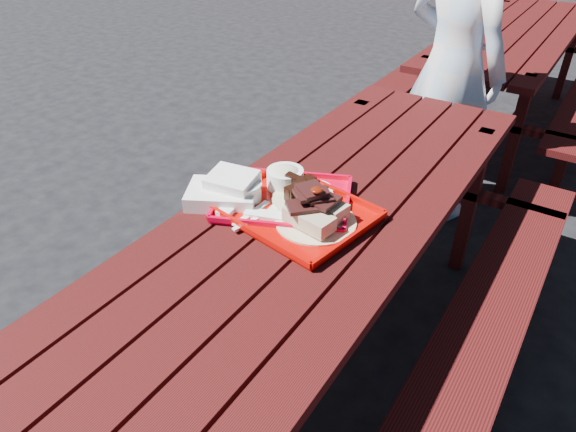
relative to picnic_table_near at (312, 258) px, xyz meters
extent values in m
plane|color=black|center=(0.00, 0.00, -0.56)|extent=(60.00, 60.00, 0.00)
cube|color=#400D0C|center=(-0.30, 0.00, 0.17)|extent=(0.14, 2.40, 0.04)
cube|color=#400D0C|center=(-0.15, 0.00, 0.17)|extent=(0.14, 2.40, 0.04)
cube|color=#400D0C|center=(0.00, 0.00, 0.17)|extent=(0.14, 2.40, 0.04)
cube|color=#400D0C|center=(0.15, 0.00, 0.17)|extent=(0.14, 2.40, 0.04)
cube|color=#400D0C|center=(0.30, 0.00, 0.17)|extent=(0.14, 2.40, 0.04)
cube|color=#400D0C|center=(-0.58, 0.00, -0.13)|extent=(0.25, 2.40, 0.04)
cube|color=#400D0C|center=(-0.58, -0.84, -0.35)|extent=(0.06, 0.06, 0.42)
cube|color=#400D0C|center=(-0.58, 0.84, -0.35)|extent=(0.06, 0.06, 0.42)
cube|color=#400D0C|center=(0.58, 0.00, -0.13)|extent=(0.25, 2.40, 0.04)
cube|color=#400D0C|center=(0.58, 0.84, -0.35)|extent=(0.06, 0.06, 0.42)
cube|color=#400D0C|center=(-0.30, 0.96, -0.19)|extent=(0.06, 0.06, 0.75)
cube|color=#400D0C|center=(0.30, 0.96, -0.19)|extent=(0.06, 0.06, 0.75)
cube|color=#400D0C|center=(0.00, 0.96, -0.13)|extent=(1.40, 0.06, 0.04)
cube|color=#400D0C|center=(-0.30, 2.80, 0.17)|extent=(0.14, 2.40, 0.04)
cube|color=#400D0C|center=(-0.15, 2.80, 0.17)|extent=(0.14, 2.40, 0.04)
cube|color=#400D0C|center=(0.00, 2.80, 0.17)|extent=(0.14, 2.40, 0.04)
cube|color=#400D0C|center=(0.15, 2.80, 0.17)|extent=(0.14, 2.40, 0.04)
cube|color=#400D0C|center=(0.30, 2.80, 0.17)|extent=(0.14, 2.40, 0.04)
cube|color=#400D0C|center=(-0.58, 2.80, -0.13)|extent=(0.25, 2.40, 0.04)
cube|color=#400D0C|center=(-0.58, 1.96, -0.35)|extent=(0.06, 0.06, 0.42)
cube|color=#400D0C|center=(-0.58, 3.64, -0.35)|extent=(0.06, 0.06, 0.42)
cube|color=#400D0C|center=(0.58, 1.96, -0.35)|extent=(0.06, 0.06, 0.42)
cube|color=#400D0C|center=(-0.30, 1.84, -0.19)|extent=(0.06, 0.06, 0.75)
cube|color=#400D0C|center=(0.30, 1.84, -0.19)|extent=(0.06, 0.06, 0.75)
cube|color=#400D0C|center=(-0.30, 3.76, -0.19)|extent=(0.06, 0.06, 0.75)
cube|color=#400D0C|center=(0.30, 3.76, -0.19)|extent=(0.06, 0.06, 0.75)
cube|color=#400D0C|center=(0.00, 1.84, -0.13)|extent=(1.40, 0.06, 0.04)
cube|color=#400D0C|center=(0.00, 3.76, -0.13)|extent=(1.40, 0.06, 0.04)
cube|color=#B50803|center=(-0.05, -0.04, 0.20)|extent=(0.52, 0.44, 0.01)
cube|color=#B50803|center=(-0.02, 0.13, 0.21)|extent=(0.46, 0.09, 0.02)
cube|color=#B50803|center=(-0.08, -0.22, 0.21)|extent=(0.46, 0.09, 0.02)
cube|color=#B50803|center=(0.18, -0.08, 0.21)|extent=(0.08, 0.36, 0.02)
cube|color=#B50803|center=(-0.28, 0.00, 0.21)|extent=(0.08, 0.36, 0.02)
cylinder|color=beige|center=(0.05, -0.06, 0.21)|extent=(0.26, 0.26, 0.01)
cube|color=tan|center=(0.05, -0.10, 0.24)|extent=(0.17, 0.10, 0.05)
cube|color=tan|center=(0.05, -0.02, 0.24)|extent=(0.17, 0.10, 0.05)
ellipsoid|color=#581205|center=(0.05, -0.06, 0.33)|extent=(0.04, 0.04, 0.02)
cylinder|color=white|center=(-0.16, 0.07, 0.23)|extent=(0.13, 0.13, 0.06)
ellipsoid|color=beige|center=(-0.16, 0.07, 0.25)|extent=(0.11, 0.11, 0.05)
cylinder|color=white|center=(-0.06, 0.10, 0.21)|extent=(0.13, 0.13, 0.01)
cube|color=white|center=(-0.24, -0.10, 0.21)|extent=(0.08, 0.22, 0.02)
cube|color=white|center=(-0.15, -0.13, 0.21)|extent=(0.03, 0.17, 0.01)
cube|color=white|center=(-0.12, -0.15, 0.21)|extent=(0.06, 0.18, 0.01)
cube|color=silver|center=(-0.10, -0.07, 0.20)|extent=(0.06, 0.06, 0.00)
cube|color=red|center=(-0.12, 0.00, 0.20)|extent=(0.52, 0.48, 0.01)
cube|color=red|center=(-0.18, 0.15, 0.21)|extent=(0.40, 0.18, 0.02)
cube|color=red|center=(-0.05, -0.15, 0.21)|extent=(0.40, 0.18, 0.02)
cube|color=red|center=(0.08, 0.09, 0.21)|extent=(0.14, 0.31, 0.02)
cube|color=red|center=(-0.31, -0.09, 0.21)|extent=(0.14, 0.31, 0.02)
cube|color=white|center=(-0.07, 0.02, 0.21)|extent=(0.19, 0.19, 0.01)
cylinder|color=beige|center=(-0.05, 0.03, 0.21)|extent=(0.21, 0.21, 0.01)
cylinder|color=silver|center=(-0.22, -0.07, 0.23)|extent=(0.11, 0.11, 0.05)
cylinder|color=silver|center=(-0.22, -0.07, 0.26)|extent=(0.11, 0.11, 0.01)
cube|color=white|center=(-0.09, -0.12, 0.21)|extent=(0.18, 0.09, 0.01)
cube|color=white|center=(0.04, -0.05, 0.20)|extent=(0.06, 0.06, 0.00)
cube|color=white|center=(-0.29, -0.11, 0.22)|extent=(0.28, 0.26, 0.05)
cube|color=white|center=(-0.27, -0.08, 0.26)|extent=(0.17, 0.15, 0.04)
imported|color=silver|center=(-0.04, 1.47, 0.27)|extent=(0.71, 0.59, 1.67)
camera|label=1|loc=(0.70, -1.22, 1.12)|focal=32.00mm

